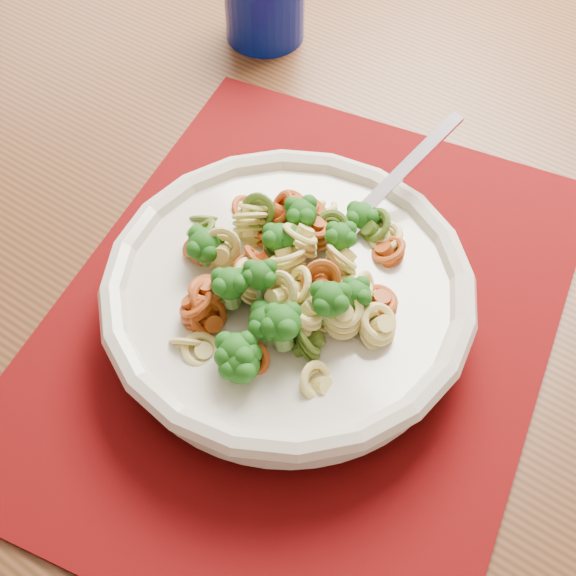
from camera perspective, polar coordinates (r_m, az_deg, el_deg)
dining_table at (r=0.75m, az=-9.90°, el=-3.22°), size 1.62×1.28×0.76m
placemat at (r=0.63m, az=0.96°, el=-2.37°), size 0.59×0.55×0.00m
pasta_bowl at (r=0.60m, az=-0.00°, el=-0.49°), size 0.28×0.28×0.05m
pasta_broccoli_heap at (r=0.59m, az=0.00°, el=0.35°), size 0.24×0.24×0.06m
fork at (r=0.62m, az=3.62°, el=3.84°), size 0.18×0.03×0.08m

